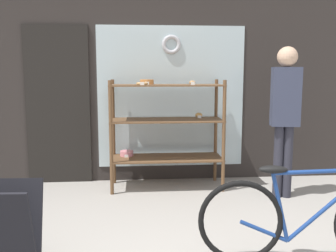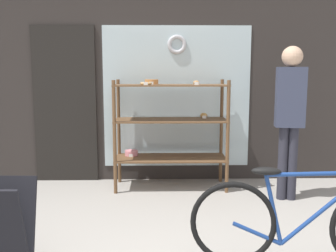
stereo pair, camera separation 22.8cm
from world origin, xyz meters
name	(u,v)px [view 2 (the right image)]	position (x,y,z in m)	size (l,w,h in m)	color
storefront_facade	(160,52)	(-0.03, 2.84, 1.75)	(5.92, 0.13, 3.59)	#2D2826
display_case	(169,123)	(0.08, 2.45, 0.84)	(1.42, 0.52, 1.39)	brown
bicycle	(302,223)	(1.04, 0.39, 0.36)	(1.70, 0.46, 0.79)	black
pedestrian	(290,110)	(1.46, 1.95, 1.06)	(0.34, 0.23, 1.78)	#282833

